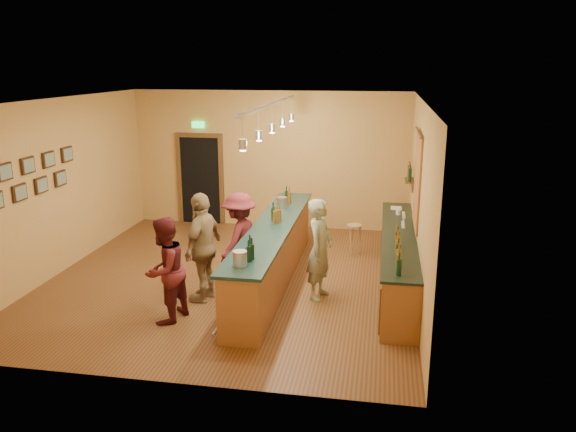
% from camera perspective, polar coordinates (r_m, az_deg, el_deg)
% --- Properties ---
extents(floor, '(7.00, 7.00, 0.00)m').
position_cam_1_polar(floor, '(10.38, -5.72, -6.29)').
color(floor, '#572D19').
rests_on(floor, ground).
extents(ceiling, '(6.50, 7.00, 0.02)m').
position_cam_1_polar(ceiling, '(9.68, -6.22, 11.62)').
color(ceiling, silver).
rests_on(ceiling, wall_back).
extents(wall_back, '(6.50, 0.02, 3.20)m').
position_cam_1_polar(wall_back, '(13.24, -1.89, 5.70)').
color(wall_back, tan).
rests_on(wall_back, floor).
extents(wall_front, '(6.50, 0.02, 3.20)m').
position_cam_1_polar(wall_front, '(6.73, -13.96, -4.29)').
color(wall_front, tan).
rests_on(wall_front, floor).
extents(wall_left, '(0.02, 7.00, 3.20)m').
position_cam_1_polar(wall_left, '(11.22, -22.19, 2.82)').
color(wall_left, tan).
rests_on(wall_left, floor).
extents(wall_right, '(0.02, 7.00, 3.20)m').
position_cam_1_polar(wall_right, '(9.57, 13.15, 1.56)').
color(wall_right, tan).
rests_on(wall_right, floor).
extents(doorway, '(1.15, 0.09, 2.48)m').
position_cam_1_polar(doorway, '(13.74, -8.87, 3.87)').
color(doorway, black).
rests_on(doorway, wall_back).
extents(tapestry, '(0.03, 1.40, 1.60)m').
position_cam_1_polar(tapestry, '(9.90, 13.00, 3.51)').
color(tapestry, maroon).
rests_on(tapestry, wall_right).
extents(bottle_shelf, '(0.17, 0.55, 0.54)m').
position_cam_1_polar(bottle_shelf, '(11.40, 12.28, 4.13)').
color(bottle_shelf, '#502C18').
rests_on(bottle_shelf, wall_right).
extents(picture_grid, '(0.06, 2.20, 0.70)m').
position_cam_1_polar(picture_grid, '(10.52, -24.30, 3.77)').
color(picture_grid, '#382111').
rests_on(picture_grid, wall_left).
extents(back_counter, '(0.60, 4.55, 1.27)m').
position_cam_1_polar(back_counter, '(10.04, 11.11, -4.31)').
color(back_counter, brown).
rests_on(back_counter, floor).
extents(tasting_bar, '(0.73, 5.10, 1.38)m').
position_cam_1_polar(tasting_bar, '(10.00, -1.55, -3.37)').
color(tasting_bar, brown).
rests_on(tasting_bar, floor).
extents(pendant_track, '(0.11, 4.60, 0.50)m').
position_cam_1_polar(pendant_track, '(9.51, -1.65, 10.33)').
color(pendant_track, silver).
rests_on(pendant_track, ceiling).
extents(bartender, '(0.54, 0.70, 1.69)m').
position_cam_1_polar(bartender, '(9.25, 3.26, -3.38)').
color(bartender, gray).
rests_on(bartender, floor).
extents(customer_a, '(0.80, 0.92, 1.62)m').
position_cam_1_polar(customer_a, '(8.62, -12.42, -5.41)').
color(customer_a, '#59191E').
rests_on(customer_a, floor).
extents(customer_b, '(0.62, 1.13, 1.82)m').
position_cam_1_polar(customer_b, '(9.25, -8.61, -3.13)').
color(customer_b, '#997A51').
rests_on(customer_b, floor).
extents(customer_c, '(0.87, 1.19, 1.66)m').
position_cam_1_polar(customer_c, '(9.84, -4.96, -2.37)').
color(customer_c, '#59191E').
rests_on(customer_c, floor).
extents(bar_stool, '(0.31, 0.31, 0.63)m').
position_cam_1_polar(bar_stool, '(11.50, 6.76, -1.60)').
color(bar_stool, olive).
rests_on(bar_stool, floor).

